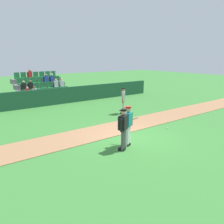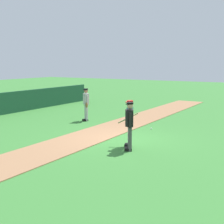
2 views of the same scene
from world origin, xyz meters
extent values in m
plane|color=#387A33|center=(0.00, 0.00, 0.00)|extent=(80.00, 80.00, 0.00)
cube|color=#9E704C|center=(0.00, 1.56, 0.01)|extent=(28.00, 2.03, 0.03)
cube|color=#19472D|center=(0.00, 9.34, 0.67)|extent=(20.00, 0.16, 1.34)
cube|color=slate|center=(0.00, 11.64, 0.15)|extent=(4.45, 3.80, 0.30)
cube|color=slate|center=(0.00, 10.36, 0.50)|extent=(4.35, 0.85, 0.40)
cube|color=#1E6B38|center=(-1.65, 10.26, 0.75)|extent=(0.44, 0.40, 0.08)
cube|color=#1E6B38|center=(-1.65, 10.48, 1.00)|extent=(0.44, 0.08, 0.50)
cube|color=red|center=(-1.65, 10.31, 1.05)|extent=(0.32, 0.22, 0.52)
sphere|color=tan|center=(-1.65, 10.31, 1.40)|extent=(0.20, 0.20, 0.20)
cube|color=#1E6B38|center=(-1.10, 10.26, 0.75)|extent=(0.44, 0.40, 0.08)
cube|color=#1E6B38|center=(-1.10, 10.48, 1.00)|extent=(0.44, 0.08, 0.50)
cube|color=silver|center=(-1.10, 10.31, 1.05)|extent=(0.32, 0.22, 0.52)
sphere|color=brown|center=(-1.10, 10.31, 1.40)|extent=(0.20, 0.20, 0.20)
cube|color=#1E6B38|center=(-0.55, 10.26, 0.75)|extent=(0.44, 0.40, 0.08)
cube|color=#1E6B38|center=(-0.55, 10.48, 1.00)|extent=(0.44, 0.08, 0.50)
cube|color=#1E6B38|center=(0.00, 10.26, 0.75)|extent=(0.44, 0.40, 0.08)
cube|color=#1E6B38|center=(0.00, 10.48, 1.00)|extent=(0.44, 0.08, 0.50)
cube|color=#1E6B38|center=(0.55, 10.26, 0.75)|extent=(0.44, 0.40, 0.08)
cube|color=#1E6B38|center=(0.55, 10.48, 1.00)|extent=(0.44, 0.08, 0.50)
cube|color=#1E6B38|center=(1.10, 10.26, 0.75)|extent=(0.44, 0.40, 0.08)
cube|color=#1E6B38|center=(1.10, 10.48, 1.00)|extent=(0.44, 0.08, 0.50)
cube|color=#1E6B38|center=(1.65, 10.26, 0.75)|extent=(0.44, 0.40, 0.08)
cube|color=#1E6B38|center=(1.65, 10.48, 1.00)|extent=(0.44, 0.08, 0.50)
cube|color=slate|center=(0.00, 11.21, 0.90)|extent=(4.35, 0.85, 0.40)
cube|color=#1E6B38|center=(-1.65, 11.11, 1.15)|extent=(0.44, 0.40, 0.08)
cube|color=#1E6B38|center=(-1.65, 11.33, 1.40)|extent=(0.44, 0.08, 0.50)
cube|color=black|center=(-1.65, 11.16, 1.45)|extent=(0.32, 0.22, 0.52)
sphere|color=tan|center=(-1.65, 11.16, 1.80)|extent=(0.20, 0.20, 0.20)
cube|color=#1E6B38|center=(-1.10, 11.11, 1.15)|extent=(0.44, 0.40, 0.08)
cube|color=#1E6B38|center=(-1.10, 11.33, 1.40)|extent=(0.44, 0.08, 0.50)
cube|color=black|center=(-1.10, 11.16, 1.45)|extent=(0.32, 0.22, 0.52)
sphere|color=brown|center=(-1.10, 11.16, 1.80)|extent=(0.20, 0.20, 0.20)
cube|color=#1E6B38|center=(-0.55, 11.11, 1.15)|extent=(0.44, 0.40, 0.08)
cube|color=#1E6B38|center=(-0.55, 11.33, 1.40)|extent=(0.44, 0.08, 0.50)
cube|color=#1E6B38|center=(0.00, 11.11, 1.15)|extent=(0.44, 0.40, 0.08)
cube|color=#1E6B38|center=(0.00, 11.33, 1.40)|extent=(0.44, 0.08, 0.50)
cube|color=#1E6B38|center=(0.55, 11.11, 1.15)|extent=(0.44, 0.40, 0.08)
cube|color=#1E6B38|center=(0.55, 11.33, 1.40)|extent=(0.44, 0.08, 0.50)
cube|color=#1E6B38|center=(1.10, 11.11, 1.15)|extent=(0.44, 0.40, 0.08)
cube|color=#1E6B38|center=(1.10, 11.33, 1.40)|extent=(0.44, 0.08, 0.50)
cube|color=silver|center=(1.10, 11.16, 1.45)|extent=(0.32, 0.22, 0.52)
sphere|color=tan|center=(1.10, 11.16, 1.80)|extent=(0.20, 0.20, 0.20)
cube|color=#1E6B38|center=(1.65, 11.11, 1.15)|extent=(0.44, 0.40, 0.08)
cube|color=#1E6B38|center=(1.65, 11.33, 1.40)|extent=(0.44, 0.08, 0.50)
cube|color=silver|center=(1.65, 11.16, 1.45)|extent=(0.32, 0.22, 0.52)
sphere|color=tan|center=(1.65, 11.16, 1.80)|extent=(0.20, 0.20, 0.20)
cube|color=slate|center=(0.00, 12.06, 1.30)|extent=(4.35, 0.85, 0.40)
cube|color=#1E6B38|center=(-1.65, 11.96, 1.55)|extent=(0.44, 0.40, 0.08)
cube|color=#1E6B38|center=(-1.65, 12.18, 1.80)|extent=(0.44, 0.08, 0.50)
cube|color=#1E6B38|center=(-1.10, 11.96, 1.55)|extent=(0.44, 0.40, 0.08)
cube|color=#1E6B38|center=(-1.10, 12.18, 1.80)|extent=(0.44, 0.08, 0.50)
cube|color=#1E6B38|center=(-0.55, 11.96, 1.55)|extent=(0.44, 0.40, 0.08)
cube|color=#1E6B38|center=(-0.55, 12.18, 1.80)|extent=(0.44, 0.08, 0.50)
cube|color=#1E6B38|center=(0.00, 11.96, 1.55)|extent=(0.44, 0.40, 0.08)
cube|color=#1E6B38|center=(0.00, 12.18, 1.80)|extent=(0.44, 0.08, 0.50)
cube|color=#1E6B38|center=(0.55, 11.96, 1.55)|extent=(0.44, 0.40, 0.08)
cube|color=#1E6B38|center=(0.55, 12.18, 1.80)|extent=(0.44, 0.08, 0.50)
cube|color=#263F99|center=(0.55, 12.01, 1.85)|extent=(0.32, 0.22, 0.52)
sphere|color=#9E7051|center=(0.55, 12.01, 2.20)|extent=(0.20, 0.20, 0.20)
cube|color=#1E6B38|center=(1.10, 11.96, 1.55)|extent=(0.44, 0.40, 0.08)
cube|color=#1E6B38|center=(1.10, 12.18, 1.80)|extent=(0.44, 0.08, 0.50)
cube|color=#263F99|center=(1.10, 12.01, 1.85)|extent=(0.32, 0.22, 0.52)
sphere|color=beige|center=(1.10, 12.01, 2.20)|extent=(0.20, 0.20, 0.20)
cube|color=#1E6B38|center=(1.65, 11.96, 1.55)|extent=(0.44, 0.40, 0.08)
cube|color=#1E6B38|center=(1.65, 12.18, 1.80)|extent=(0.44, 0.08, 0.50)
cube|color=slate|center=(0.00, 12.91, 1.70)|extent=(4.35, 0.85, 0.40)
cube|color=#1E6B38|center=(-1.65, 12.81, 1.95)|extent=(0.44, 0.40, 0.08)
cube|color=#1E6B38|center=(-1.65, 13.03, 2.20)|extent=(0.44, 0.08, 0.50)
cube|color=#1E6B38|center=(-1.10, 12.81, 1.95)|extent=(0.44, 0.40, 0.08)
cube|color=#1E6B38|center=(-1.10, 13.03, 2.20)|extent=(0.44, 0.08, 0.50)
cube|color=#1E6B38|center=(-0.55, 12.81, 1.95)|extent=(0.44, 0.40, 0.08)
cube|color=#1E6B38|center=(-0.55, 13.03, 2.20)|extent=(0.44, 0.08, 0.50)
cube|color=red|center=(-0.55, 12.86, 2.25)|extent=(0.32, 0.22, 0.52)
sphere|color=#9E7051|center=(-0.55, 12.86, 2.60)|extent=(0.20, 0.20, 0.20)
cube|color=#1E6B38|center=(0.00, 12.81, 1.95)|extent=(0.44, 0.40, 0.08)
cube|color=#1E6B38|center=(0.00, 13.03, 2.20)|extent=(0.44, 0.08, 0.50)
cube|color=#1E6B38|center=(0.55, 12.81, 1.95)|extent=(0.44, 0.40, 0.08)
cube|color=#1E6B38|center=(0.55, 13.03, 2.20)|extent=(0.44, 0.08, 0.50)
cube|color=#1E6B38|center=(1.10, 12.81, 1.95)|extent=(0.44, 0.40, 0.08)
cube|color=#1E6B38|center=(1.10, 13.03, 2.20)|extent=(0.44, 0.08, 0.50)
cube|color=#1E6B38|center=(1.65, 12.81, 1.95)|extent=(0.44, 0.40, 0.08)
cube|color=#1E6B38|center=(1.65, 13.03, 2.20)|extent=(0.44, 0.08, 0.50)
cylinder|color=white|center=(-0.80, -0.72, 0.45)|extent=(0.14, 0.14, 0.90)
cylinder|color=white|center=(-0.65, -0.66, 0.45)|extent=(0.14, 0.14, 0.90)
cube|color=black|center=(-0.82, -0.66, 0.05)|extent=(0.21, 0.29, 0.10)
cube|color=black|center=(-0.68, -0.60, 0.05)|extent=(0.21, 0.29, 0.10)
cube|color=#197075|center=(-0.73, -0.69, 1.20)|extent=(0.45, 0.36, 0.60)
cylinder|color=#197075|center=(-0.96, -0.78, 1.15)|extent=(0.09, 0.09, 0.55)
cylinder|color=#197075|center=(-0.50, -0.59, 1.15)|extent=(0.09, 0.09, 0.55)
sphere|color=tan|center=(-0.73, -0.69, 1.63)|extent=(0.22, 0.22, 0.22)
cylinder|color=#B21919|center=(-0.73, -0.69, 1.73)|extent=(0.23, 0.23, 0.06)
cube|color=#B21919|center=(-0.77, -0.59, 1.70)|extent=(0.21, 0.18, 0.02)
cylinder|color=tan|center=(-0.54, -0.50, 1.05)|extent=(0.56, 0.65, 0.41)
cylinder|color=#4C4C4C|center=(-1.28, -0.99, 0.45)|extent=(0.14, 0.14, 0.90)
cylinder|color=#4C4C4C|center=(-1.14, -0.91, 0.45)|extent=(0.14, 0.14, 0.90)
cube|color=black|center=(-1.31, -0.94, 0.05)|extent=(0.23, 0.29, 0.10)
cube|color=black|center=(-1.17, -0.86, 0.05)|extent=(0.23, 0.29, 0.10)
cube|color=black|center=(-1.21, -0.95, 1.20)|extent=(0.46, 0.39, 0.60)
cylinder|color=black|center=(-1.43, -1.07, 1.15)|extent=(0.09, 0.09, 0.55)
cylinder|color=black|center=(-0.99, -0.83, 1.15)|extent=(0.09, 0.09, 0.55)
sphere|color=tan|center=(-1.21, -0.95, 1.63)|extent=(0.22, 0.22, 0.22)
cylinder|color=black|center=(-1.21, -0.95, 1.73)|extent=(0.23, 0.23, 0.06)
cube|color=black|center=(-1.26, -0.86, 1.70)|extent=(0.22, 0.19, 0.02)
cube|color=black|center=(-1.27, -0.83, 1.20)|extent=(0.42, 0.29, 0.56)
cylinder|color=#B2B2B2|center=(2.67, 3.76, 0.45)|extent=(0.14, 0.14, 0.90)
cylinder|color=#B2B2B2|center=(2.77, 3.88, 0.45)|extent=(0.14, 0.14, 0.90)
cube|color=black|center=(2.62, 3.79, 0.05)|extent=(0.28, 0.25, 0.10)
cube|color=black|center=(2.72, 3.92, 0.05)|extent=(0.28, 0.25, 0.10)
cube|color=#B2B2B2|center=(2.72, 3.82, 1.20)|extent=(0.42, 0.45, 0.60)
cylinder|color=#B2B2B2|center=(2.57, 3.62, 1.15)|extent=(0.09, 0.09, 0.55)
cylinder|color=#B2B2B2|center=(2.87, 4.02, 1.15)|extent=(0.09, 0.09, 0.55)
sphere|color=#9E7051|center=(2.72, 3.82, 1.63)|extent=(0.22, 0.22, 0.22)
cylinder|color=black|center=(2.72, 3.82, 1.73)|extent=(0.23, 0.23, 0.06)
cube|color=black|center=(2.64, 3.88, 1.70)|extent=(0.20, 0.22, 0.02)
ellipsoid|color=brown|center=(2.52, 3.64, 0.90)|extent=(0.22, 0.23, 0.28)
sphere|color=white|center=(2.56, -0.11, 0.04)|extent=(0.07, 0.07, 0.07)
camera|label=1|loc=(-6.81, -7.65, 3.81)|focal=36.11mm
camera|label=2|loc=(-11.07, -6.15, 3.18)|focal=50.88mm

